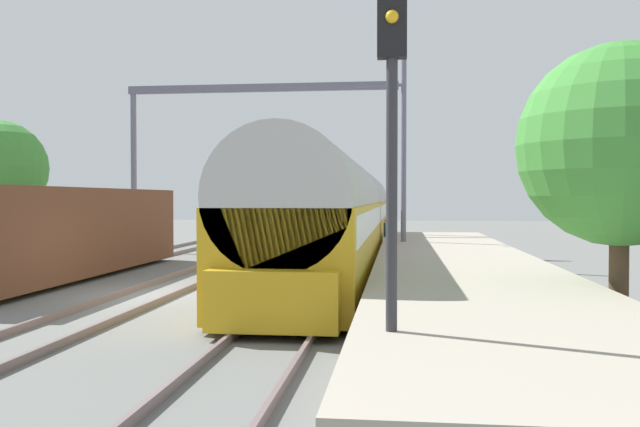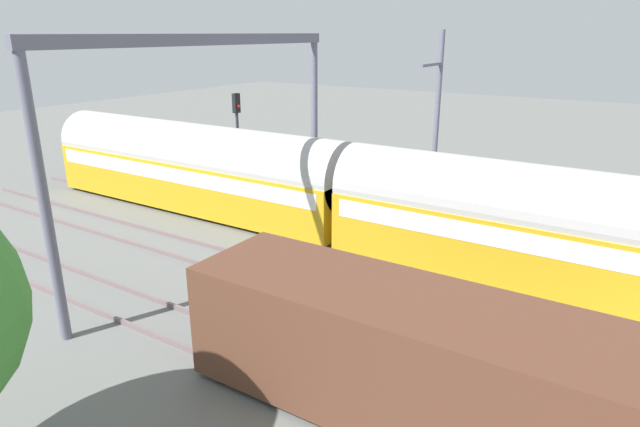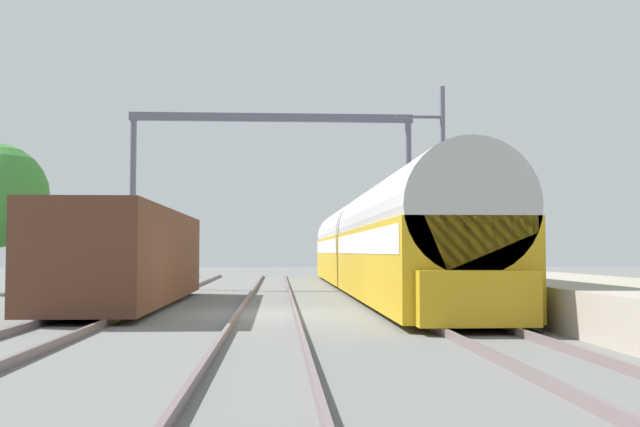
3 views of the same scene
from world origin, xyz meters
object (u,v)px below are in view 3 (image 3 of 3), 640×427
object	(u,v)px
passenger_train	(373,243)
railway_signal_far	(393,218)
catenary_gantry	(272,162)
person_crossing	(410,266)
freight_car	(130,257)

from	to	relation	value
passenger_train	railway_signal_far	bearing A→B (deg)	75.03
railway_signal_far	catenary_gantry	world-z (taller)	catenary_gantry
passenger_train	person_crossing	xyz separation A→B (m)	(1.72, 0.95, -0.94)
freight_car	person_crossing	xyz separation A→B (m)	(10.09, 8.80, -0.44)
freight_car	catenary_gantry	distance (m)	12.24
catenary_gantry	person_crossing	bearing A→B (deg)	-18.01
freight_car	catenary_gantry	world-z (taller)	catenary_gantry
passenger_train	person_crossing	size ratio (longest dim) A/B	18.99
freight_car	catenary_gantry	bearing A→B (deg)	68.68
passenger_train	railway_signal_far	world-z (taller)	railway_signal_far
person_crossing	railway_signal_far	bearing A→B (deg)	-10.98
catenary_gantry	passenger_train	bearing A→B (deg)	-34.47
person_crossing	passenger_train	bearing A→B (deg)	109.69
passenger_train	catenary_gantry	world-z (taller)	catenary_gantry
passenger_train	freight_car	xyz separation A→B (m)	(-8.37, -7.84, -0.50)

